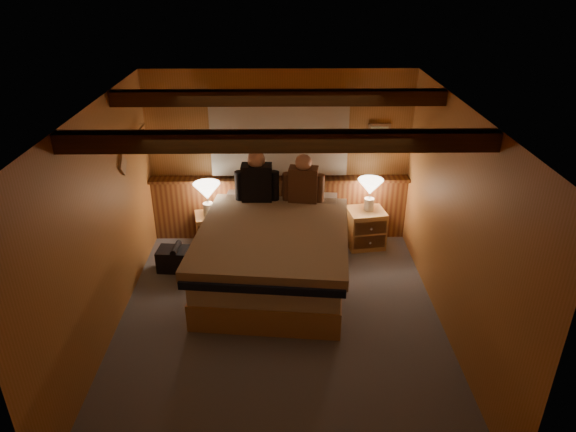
{
  "coord_description": "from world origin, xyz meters",
  "views": [
    {
      "loc": [
        0.03,
        -4.6,
        3.61
      ],
      "look_at": [
        0.1,
        0.4,
        1.14
      ],
      "focal_mm": 32.0,
      "sensor_mm": 36.0,
      "label": 1
    }
  ],
  "objects_px": {
    "lamp_right": "(370,189)",
    "duffel_bag": "(177,259)",
    "person_right": "(303,182)",
    "person_left": "(257,180)",
    "nightstand_left": "(213,230)",
    "lamp_left": "(207,193)",
    "bed": "(274,253)",
    "nightstand_right": "(365,228)"
  },
  "relations": [
    {
      "from": "lamp_right",
      "to": "duffel_bag",
      "type": "xyz_separation_m",
      "value": [
        -2.57,
        -0.63,
        -0.71
      ]
    },
    {
      "from": "lamp_right",
      "to": "person_right",
      "type": "bearing_deg",
      "value": -168.77
    },
    {
      "from": "person_left",
      "to": "nightstand_left",
      "type": "bearing_deg",
      "value": 169.31
    },
    {
      "from": "lamp_left",
      "to": "lamp_right",
      "type": "xyz_separation_m",
      "value": [
        2.21,
        0.02,
        0.04
      ]
    },
    {
      "from": "bed",
      "to": "person_left",
      "type": "distance_m",
      "value": 1.05
    },
    {
      "from": "lamp_left",
      "to": "person_right",
      "type": "relative_size",
      "value": 0.7
    },
    {
      "from": "nightstand_right",
      "to": "lamp_right",
      "type": "distance_m",
      "value": 0.59
    },
    {
      "from": "person_left",
      "to": "duffel_bag",
      "type": "distance_m",
      "value": 1.46
    },
    {
      "from": "person_left",
      "to": "nightstand_right",
      "type": "bearing_deg",
      "value": 5.51
    },
    {
      "from": "lamp_left",
      "to": "duffel_bag",
      "type": "bearing_deg",
      "value": -120.43
    },
    {
      "from": "nightstand_left",
      "to": "person_left",
      "type": "height_order",
      "value": "person_left"
    },
    {
      "from": "bed",
      "to": "nightstand_right",
      "type": "distance_m",
      "value": 1.56
    },
    {
      "from": "lamp_right",
      "to": "nightstand_left",
      "type": "bearing_deg",
      "value": -179.89
    },
    {
      "from": "lamp_left",
      "to": "duffel_bag",
      "type": "height_order",
      "value": "lamp_left"
    },
    {
      "from": "nightstand_left",
      "to": "nightstand_right",
      "type": "distance_m",
      "value": 2.15
    },
    {
      "from": "lamp_left",
      "to": "person_left",
      "type": "relative_size",
      "value": 0.67
    },
    {
      "from": "bed",
      "to": "person_left",
      "type": "relative_size",
      "value": 3.43
    },
    {
      "from": "lamp_right",
      "to": "duffel_bag",
      "type": "bearing_deg",
      "value": -166.17
    },
    {
      "from": "nightstand_left",
      "to": "person_left",
      "type": "relative_size",
      "value": 0.72
    },
    {
      "from": "lamp_left",
      "to": "lamp_right",
      "type": "height_order",
      "value": "lamp_right"
    },
    {
      "from": "lamp_left",
      "to": "lamp_right",
      "type": "distance_m",
      "value": 2.21
    },
    {
      "from": "bed",
      "to": "person_left",
      "type": "bearing_deg",
      "value": 112.18
    },
    {
      "from": "nightstand_right",
      "to": "duffel_bag",
      "type": "xyz_separation_m",
      "value": [
        -2.54,
        -0.6,
        -0.12
      ]
    },
    {
      "from": "nightstand_left",
      "to": "nightstand_right",
      "type": "xyz_separation_m",
      "value": [
        2.15,
        -0.02,
        0.03
      ]
    },
    {
      "from": "lamp_right",
      "to": "duffel_bag",
      "type": "distance_m",
      "value": 2.74
    },
    {
      "from": "person_right",
      "to": "person_left",
      "type": "bearing_deg",
      "value": -175.6
    },
    {
      "from": "person_right",
      "to": "duffel_bag",
      "type": "relative_size",
      "value": 1.31
    },
    {
      "from": "nightstand_right",
      "to": "lamp_right",
      "type": "bearing_deg",
      "value": 33.86
    },
    {
      "from": "nightstand_right",
      "to": "bed",
      "type": "bearing_deg",
      "value": -154.06
    },
    {
      "from": "nightstand_left",
      "to": "nightstand_right",
      "type": "height_order",
      "value": "nightstand_right"
    },
    {
      "from": "nightstand_left",
      "to": "person_right",
      "type": "distance_m",
      "value": 1.5
    },
    {
      "from": "nightstand_left",
      "to": "lamp_left",
      "type": "bearing_deg",
      "value": -161.73
    },
    {
      "from": "nightstand_left",
      "to": "lamp_right",
      "type": "relative_size",
      "value": 1.14
    },
    {
      "from": "nightstand_left",
      "to": "lamp_right",
      "type": "distance_m",
      "value": 2.26
    },
    {
      "from": "nightstand_right",
      "to": "person_left",
      "type": "height_order",
      "value": "person_left"
    },
    {
      "from": "bed",
      "to": "person_left",
      "type": "xyz_separation_m",
      "value": [
        -0.23,
        0.79,
        0.65
      ]
    },
    {
      "from": "nightstand_left",
      "to": "nightstand_right",
      "type": "bearing_deg",
      "value": -12.65
    },
    {
      "from": "bed",
      "to": "lamp_left",
      "type": "bearing_deg",
      "value": 141.19
    },
    {
      "from": "bed",
      "to": "lamp_left",
      "type": "distance_m",
      "value": 1.35
    },
    {
      "from": "bed",
      "to": "lamp_right",
      "type": "relative_size",
      "value": 5.43
    },
    {
      "from": "nightstand_left",
      "to": "lamp_left",
      "type": "height_order",
      "value": "lamp_left"
    },
    {
      "from": "bed",
      "to": "duffel_bag",
      "type": "xyz_separation_m",
      "value": [
        -1.27,
        0.3,
        -0.25
      ]
    }
  ]
}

